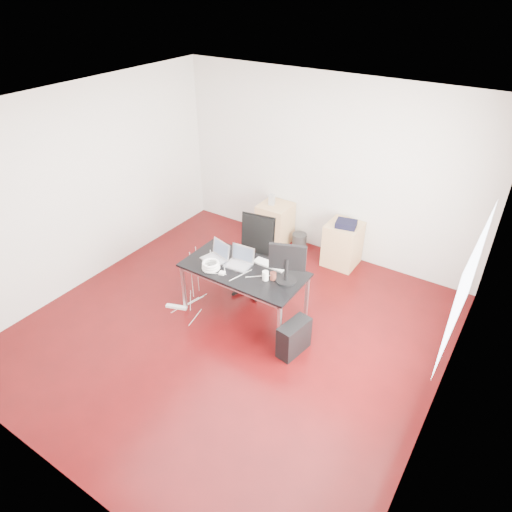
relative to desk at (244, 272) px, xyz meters
The scene contains 18 objects.
room_shell 0.82m from the desk, 74.18° to the right, with size 5.00×5.00×5.00m.
desk is the anchor object (origin of this frame).
office_chair 0.64m from the desk, 112.11° to the left, with size 0.55×0.57×1.08m.
filing_cabinet_left 2.00m from the desk, 109.23° to the left, with size 0.50×0.50×0.70m, color tan.
filing_cabinet_right 1.98m from the desk, 72.78° to the left, with size 0.50×0.50×0.70m, color tan.
pc_tower 1.06m from the desk, 16.50° to the right, with size 0.20×0.45×0.44m, color black.
wastebasket 1.97m from the desk, 95.70° to the left, with size 0.24×0.24×0.28m, color black.
power_strip 1.16m from the desk, 153.47° to the right, with size 0.30×0.06×0.04m, color white.
laptop_left 0.45m from the desk, behind, with size 0.38×0.33×0.23m.
laptop_right 0.16m from the desk, 150.52° to the left, with size 0.35×0.28×0.23m.
monitor 0.68m from the desk, ahead, with size 0.44×0.26×0.51m.
keyboard 0.35m from the desk, 47.48° to the left, with size 0.44×0.14×0.02m, color white.
cup_white 0.38m from the desk, ahead, with size 0.08×0.08×0.12m, color white.
cup_brown 0.45m from the desk, ahead, with size 0.08×0.08×0.10m, color #57261D.
cable_coil 0.43m from the desk, 146.76° to the right, with size 0.24×0.24×0.11m.
power_adapter 0.30m from the desk, 124.12° to the right, with size 0.07×0.07×0.03m, color white.
speaker 1.98m from the desk, 111.08° to the left, with size 0.09×0.08×0.18m, color #9E9E9E.
navy_garment 1.92m from the desk, 71.14° to the left, with size 0.30×0.24×0.09m, color black.
Camera 1 is at (2.72, -3.60, 4.02)m, focal length 32.00 mm.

